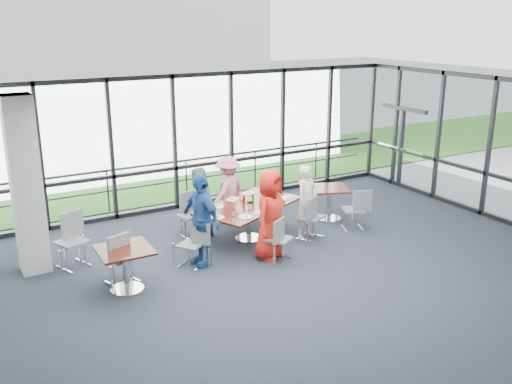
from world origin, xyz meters
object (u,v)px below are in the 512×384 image
chair_spare_la (121,257)px  chair_spare_r (353,210)px  diner_end (201,219)px  chair_spare_lb (72,242)px  diner_far_right (228,190)px  chair_main_fl (190,216)px  diner_near_right (307,202)px  chair_main_nr (310,217)px  side_table_right (330,193)px  chair_main_end (191,245)px  diner_far_left (198,204)px  chair_main_fr (224,203)px  structural_column (26,186)px  main_table (249,209)px  side_table_left (125,255)px  diner_near_left (270,215)px  chair_main_nl (279,239)px

chair_spare_la → chair_spare_r: size_ratio=1.06×
diner_end → chair_spare_lb: size_ratio=1.78×
diner_far_right → chair_main_fl: size_ratio=1.71×
diner_far_right → chair_spare_lb: bearing=-18.3°
diner_near_right → chair_main_nr: bearing=-93.7°
side_table_right → chair_main_end: (-3.77, -0.80, -0.20)m
side_table_right → chair_main_nr: chair_main_nr is taller
diner_far_left → chair_main_fr: 1.20m
structural_column → chair_main_nr: size_ratio=3.42×
side_table_right → main_table: bearing=-176.1°
chair_spare_r → side_table_right: bearing=117.1°
chair_spare_la → main_table: bearing=-6.8°
chair_main_nr → chair_spare_lb: chair_spare_lb is taller
structural_column → diner_far_right: 4.31m
chair_main_fl → main_table: bearing=130.1°
side_table_right → chair_spare_r: bearing=-86.1°
diner_far_left → chair_spare_r: size_ratio=1.70×
side_table_right → chair_main_fr: size_ratio=1.21×
chair_main_nr → side_table_left: bearing=156.6°
diner_end → diner_far_left: bearing=147.5°
main_table → diner_near_left: bearing=-121.5°
structural_column → chair_spare_r: (6.36, -1.26, -1.15)m
chair_spare_lb → diner_far_right: bearing=168.5°
diner_near_left → structural_column: bearing=124.7°
side_table_left → main_table: bearing=18.9°
diner_far_left → chair_spare_r: bearing=134.0°
diner_near_left → main_table: bearing=50.3°
diner_far_left → chair_main_nl: 2.00m
diner_near_right → diner_far_left: bearing=135.5°
diner_near_left → chair_main_fr: (0.17, 2.24, -0.43)m
diner_near_left → diner_far_right: 2.12m
main_table → side_table_left: 3.10m
chair_spare_r → main_table: bearing=-172.8°
side_table_left → diner_far_right: bearing=34.7°
diner_near_left → chair_main_fr: diner_near_left is taller
chair_main_fl → diner_near_right: bearing=136.4°
diner_near_left → chair_spare_r: size_ratio=1.95×
chair_spare_r → diner_near_right: bearing=-163.1°
chair_main_end → chair_spare_lb: 2.18m
side_table_left → diner_end: diner_end is taller
diner_near_right → chair_spare_la: diner_near_right is taller
chair_main_nl → chair_main_fr: chair_main_nl is taller
chair_spare_r → chair_main_nr: bearing=-157.6°
side_table_left → chair_spare_lb: 1.52m
structural_column → diner_near_right: (5.21, -1.13, -0.82)m
chair_main_fl → chair_spare_lb: 2.55m
diner_end → chair_main_fl: size_ratio=1.97×
structural_column → chair_spare_la: bearing=-47.1°
chair_spare_la → chair_main_fr: bearing=12.5°
side_table_right → diner_near_left: bearing=-152.8°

